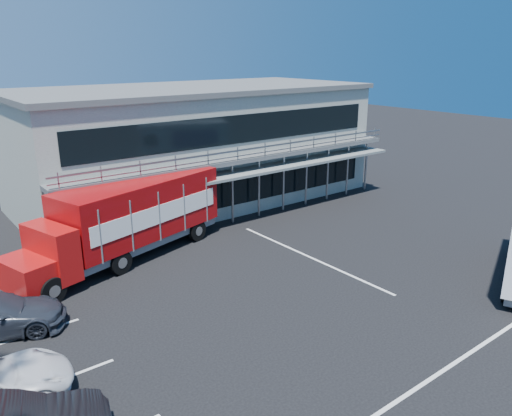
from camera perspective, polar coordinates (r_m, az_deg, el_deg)
ground at (r=20.92m, az=7.87°, el=-9.44°), size 120.00×120.00×0.00m
building at (r=32.84m, az=-7.02°, el=7.29°), size 22.40×12.00×7.30m
red_truck at (r=24.07m, az=-14.40°, el=-1.01°), size 11.06×5.41×3.63m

